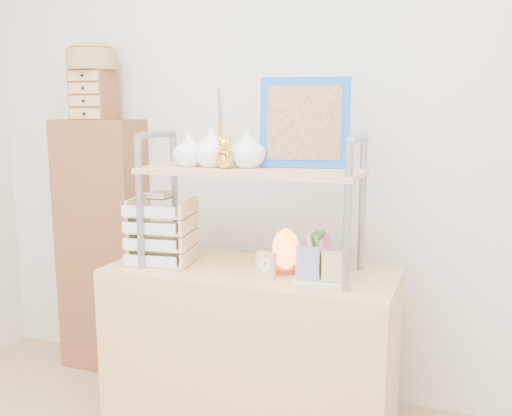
{
  "coord_description": "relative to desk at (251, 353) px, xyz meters",
  "views": [
    {
      "loc": [
        0.82,
        -0.94,
        1.42
      ],
      "look_at": [
        0.02,
        1.2,
        1.01
      ],
      "focal_mm": 40.0,
      "sensor_mm": 36.0,
      "label": 1
    }
  ],
  "objects": [
    {
      "name": "desk",
      "position": [
        0.0,
        0.0,
        0.0
      ],
      "size": [
        1.2,
        0.5,
        0.75
      ],
      "primitive_type": "cube",
      "color": "tan",
      "rests_on": "ground"
    },
    {
      "name": "cabinet",
      "position": [
        -0.99,
        0.37,
        0.3
      ],
      "size": [
        0.45,
        0.24,
        1.35
      ],
      "primitive_type": "cube",
      "rotation": [
        0.0,
        0.0,
        0.01
      ],
      "color": "brown",
      "rests_on": "ground"
    },
    {
      "name": "hutch",
      "position": [
        -0.03,
        0.01,
        0.83
      ],
      "size": [
        0.9,
        0.34,
        0.78
      ],
      "color": "gray",
      "rests_on": "desk"
    },
    {
      "name": "letter_tray",
      "position": [
        -0.4,
        -0.03,
        0.5
      ],
      "size": [
        0.29,
        0.28,
        0.31
      ],
      "color": "tan",
      "rests_on": "desk"
    },
    {
      "name": "salt_lamp",
      "position": [
        0.15,
        0.01,
        0.47
      ],
      "size": [
        0.12,
        0.11,
        0.18
      ],
      "color": "brown",
      "rests_on": "desk"
    },
    {
      "name": "desk_clock",
      "position": [
        0.1,
        -0.1,
        0.43
      ],
      "size": [
        0.08,
        0.04,
        0.11
      ],
      "color": "tan",
      "rests_on": "desk"
    },
    {
      "name": "postcard_stand",
      "position": [
        0.31,
        -0.08,
        0.41
      ],
      "size": [
        0.2,
        0.09,
        0.14
      ],
      "color": "white",
      "rests_on": "desk"
    },
    {
      "name": "drawer_chest",
      "position": [
        -0.99,
        0.35,
        1.1
      ],
      "size": [
        0.2,
        0.16,
        0.25
      ],
      "color": "brown",
      "rests_on": "cabinet"
    },
    {
      "name": "woven_basket",
      "position": [
        -0.99,
        0.35,
        1.28
      ],
      "size": [
        0.25,
        0.25,
        0.1
      ],
      "primitive_type": "cylinder",
      "color": "olive",
      "rests_on": "drawer_chest"
    }
  ]
}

